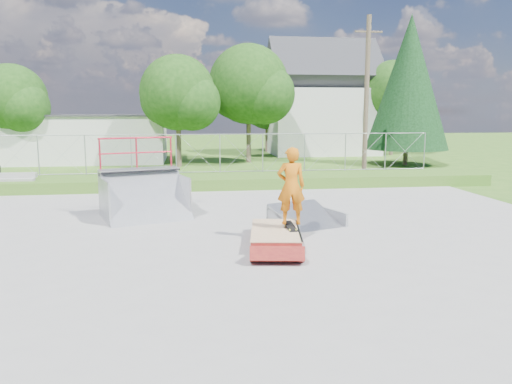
# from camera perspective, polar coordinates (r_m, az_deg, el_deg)

# --- Properties ---
(ground) EXTENTS (120.00, 120.00, 0.00)m
(ground) POSITION_cam_1_polar(r_m,az_deg,el_deg) (13.03, -1.07, -5.57)
(ground) COLOR #35631C
(ground) RESTS_ON ground
(concrete_pad) EXTENTS (20.00, 16.00, 0.04)m
(concrete_pad) POSITION_cam_1_polar(r_m,az_deg,el_deg) (13.03, -1.07, -5.48)
(concrete_pad) COLOR gray
(concrete_pad) RESTS_ON ground
(grass_berm) EXTENTS (24.00, 3.00, 0.50)m
(grass_berm) POSITION_cam_1_polar(r_m,az_deg,el_deg) (22.28, -3.94, 1.26)
(grass_berm) COLOR #35631C
(grass_berm) RESTS_ON ground
(grind_box) EXTENTS (1.57, 2.64, 0.37)m
(grind_box) POSITION_cam_1_polar(r_m,az_deg,el_deg) (12.71, 2.22, -5.09)
(grind_box) COLOR maroon
(grind_box) RESTS_ON concrete_pad
(quarter_pipe) EXTENTS (3.03, 2.78, 2.49)m
(quarter_pipe) POSITION_cam_1_polar(r_m,az_deg,el_deg) (15.78, -12.59, 1.43)
(quarter_pipe) COLOR #9B9DA2
(quarter_pipe) RESTS_ON concrete_pad
(flat_bank_ramp) EXTENTS (2.23, 2.30, 0.52)m
(flat_bank_ramp) POSITION_cam_1_polar(r_m,az_deg,el_deg) (14.77, 5.80, -2.80)
(flat_bank_ramp) COLOR #9B9DA2
(flat_bank_ramp) RESTS_ON concrete_pad
(skateboard) EXTENTS (0.26, 0.81, 0.13)m
(skateboard) POSITION_cam_1_polar(r_m,az_deg,el_deg) (12.77, 3.98, -3.98)
(skateboard) COLOR black
(skateboard) RESTS_ON grind_box
(skater) EXTENTS (0.75, 0.52, 1.96)m
(skater) POSITION_cam_1_polar(r_m,az_deg,el_deg) (12.59, 4.03, 0.37)
(skater) COLOR #C9640E
(skater) RESTS_ON grind_box
(concrete_stairs) EXTENTS (1.50, 1.60, 0.80)m
(concrete_stairs) POSITION_cam_1_polar(r_m,az_deg,el_deg) (22.54, -25.90, 0.83)
(concrete_stairs) COLOR gray
(concrete_stairs) RESTS_ON ground
(chain_link_fence) EXTENTS (20.00, 0.06, 1.80)m
(chain_link_fence) POSITION_cam_1_polar(r_m,az_deg,el_deg) (23.14, -4.15, 4.43)
(chain_link_fence) COLOR #96999E
(chain_link_fence) RESTS_ON grass_berm
(utility_building_flat) EXTENTS (10.00, 6.00, 3.00)m
(utility_building_flat) POSITION_cam_1_polar(r_m,az_deg,el_deg) (35.17, -18.59, 5.77)
(utility_building_flat) COLOR beige
(utility_building_flat) RESTS_ON ground
(gable_house) EXTENTS (8.40, 6.08, 8.94)m
(gable_house) POSITION_cam_1_polar(r_m,az_deg,el_deg) (39.92, 7.52, 9.88)
(gable_house) COLOR beige
(gable_house) RESTS_ON ground
(utility_pole) EXTENTS (0.24, 0.24, 8.00)m
(utility_pole) POSITION_cam_1_polar(r_m,az_deg,el_deg) (26.11, 12.50, 10.49)
(utility_pole) COLOR #4F4131
(utility_pole) RESTS_ON ground
(tree_left_near) EXTENTS (4.76, 4.48, 6.65)m
(tree_left_near) POSITION_cam_1_polar(r_m,az_deg,el_deg) (30.36, -8.48, 10.85)
(tree_left_near) COLOR #4F4131
(tree_left_near) RESTS_ON ground
(tree_center) EXTENTS (5.44, 5.12, 7.60)m
(tree_center) POSITION_cam_1_polar(r_m,az_deg,el_deg) (32.64, -0.31, 11.89)
(tree_center) COLOR #4F4131
(tree_center) RESTS_ON ground
(tree_left_far) EXTENTS (4.42, 4.16, 6.18)m
(tree_left_far) POSITION_cam_1_polar(r_m,az_deg,el_deg) (33.96, -25.82, 9.35)
(tree_left_far) COLOR #4F4131
(tree_left_far) RESTS_ON ground
(tree_right_far) EXTENTS (5.10, 4.80, 7.12)m
(tree_right_far) POSITION_cam_1_polar(r_m,az_deg,el_deg) (39.62, 15.89, 10.64)
(tree_right_far) COLOR #4F4131
(tree_right_far) RESTS_ON ground
(tree_back_mid) EXTENTS (4.08, 3.84, 5.70)m
(tree_back_mid) POSITION_cam_1_polar(r_m,az_deg,el_deg) (40.92, 1.62, 9.65)
(tree_back_mid) COLOR #4F4131
(tree_back_mid) RESTS_ON ground
(conifer_tree) EXTENTS (5.04, 5.04, 9.10)m
(conifer_tree) POSITION_cam_1_polar(r_m,az_deg,el_deg) (32.49, 17.08, 11.87)
(conifer_tree) COLOR #4F4131
(conifer_tree) RESTS_ON ground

